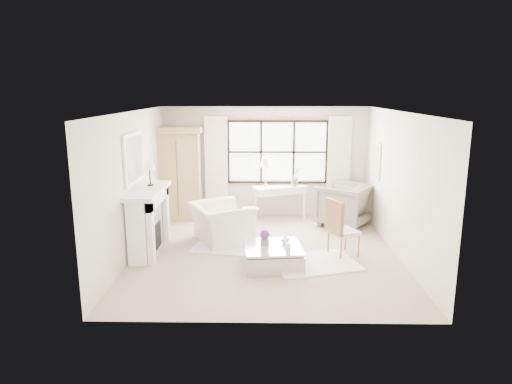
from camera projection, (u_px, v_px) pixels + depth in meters
The scene contains 32 objects.
floor at pixel (265, 252), 8.86m from camera, with size 5.50×5.50×0.00m, color tan.
ceiling at pixel (266, 112), 8.27m from camera, with size 5.50×5.50×0.00m, color silver.
wall_back at pixel (265, 162), 11.25m from camera, with size 5.00×5.00×0.00m, color beige.
wall_front at pixel (267, 227), 5.88m from camera, with size 5.00×5.00×0.00m, color silver.
wall_left at pixel (133, 184), 8.60m from camera, with size 5.50×5.50×0.00m, color beige.
wall_right at pixel (399, 185), 8.52m from camera, with size 5.50×5.50×0.00m, color silver.
window_pane at pixel (277, 152), 11.17m from camera, with size 2.40×0.02×1.50m, color white.
window_frame at pixel (277, 152), 11.16m from camera, with size 2.50×0.04×1.50m, color black, non-canonical shape.
curtain_rod at pixel (278, 116), 10.92m from camera, with size 0.04×0.04×3.30m, color #A8853A.
curtain_left at pixel (216, 167), 11.19m from camera, with size 0.55×0.10×2.47m, color white.
curtain_right at pixel (339, 167), 11.15m from camera, with size 0.55×0.10×2.47m, color silver.
fireplace at pixel (147, 220), 8.75m from camera, with size 0.58×1.66×1.26m.
mirror_frame at pixel (133, 158), 8.49m from camera, with size 0.05×1.15×0.95m, color white.
mirror_glass at pixel (135, 158), 8.49m from camera, with size 0.02×1.00×0.80m, color silver.
art_frame at pixel (376, 161), 10.14m from camera, with size 0.04×0.62×0.82m, color white.
art_canvas at pixel (375, 161), 10.14m from camera, with size 0.01×0.52×0.72m, color #C3B497.
mantel_lamp at pixel (149, 166), 8.79m from camera, with size 0.22×0.22×0.51m.
armoire at pixel (179, 173), 10.96m from camera, with size 1.14×0.74×2.24m.
console_table at pixel (280, 202), 11.19m from camera, with size 1.37×0.89×0.80m.
console_lamp at pixel (266, 163), 11.00m from camera, with size 0.28×0.28×0.69m.
orchid_plant at pixel (295, 176), 11.06m from camera, with size 0.27×0.21×0.48m, color #5D7950.
side_table at pixel (250, 216), 10.21m from camera, with size 0.40×0.40×0.51m.
rug_left at pixel (233, 246), 9.18m from camera, with size 1.52×1.07×0.03m, color white.
rug_right at pixel (314, 263), 8.28m from camera, with size 1.51×1.13×0.03m, color white.
club_armchair at pixel (221, 223), 9.41m from camera, with size 1.23×1.07×0.80m, color white.
wingback_chair at pixel (343, 205), 10.55m from camera, with size 1.04×1.08×0.98m, color gray.
french_chair at pixel (342, 240), 8.65m from camera, with size 0.64×0.64×1.08m.
coffee_table at pixel (273, 257), 8.12m from camera, with size 1.09×1.09×0.38m.
planter_box at pixel (265, 242), 8.12m from camera, with size 0.14×0.14×0.11m, color slate.
planter_flowers at pixel (265, 235), 8.09m from camera, with size 0.17×0.17×0.17m, color #532D70.
pillar_candle at pixel (288, 247), 7.87m from camera, with size 0.09×0.09×0.12m, color white.
coffee_vase at pixel (285, 239), 8.21m from camera, with size 0.15×0.15×0.15m, color silver.
Camera 1 is at (-0.05, -8.39, 3.08)m, focal length 32.00 mm.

